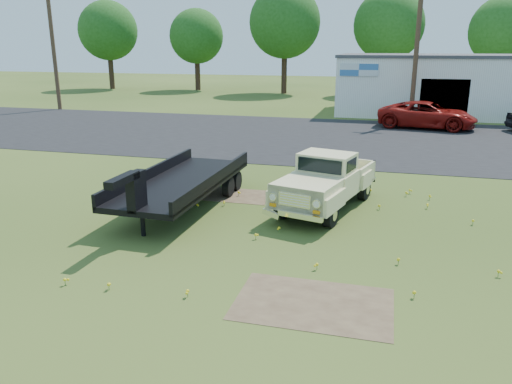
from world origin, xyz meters
TOP-DOWN VIEW (x-y plane):
  - ground at (0.00, 0.00)m, footprint 140.00×140.00m
  - asphalt_lot at (0.00, 15.00)m, footprint 90.00×14.00m
  - dirt_patch_a at (1.50, -3.00)m, footprint 3.00×2.00m
  - dirt_patch_b at (-2.00, 3.50)m, footprint 2.20×1.60m
  - commercial_building at (6.00, 26.99)m, footprint 14.20×8.20m
  - utility_pole_west at (-22.00, 22.00)m, footprint 1.60×0.30m
  - utility_pole_mid at (4.00, 22.00)m, footprint 1.60×0.30m
  - treeline_a at (-28.00, 40.00)m, footprint 6.40×6.40m
  - treeline_b at (-18.00, 41.00)m, footprint 5.76×5.76m
  - treeline_c at (-8.00, 39.50)m, footprint 7.04×7.04m
  - treeline_d at (2.00, 40.50)m, footprint 6.72×6.72m
  - treeline_e at (12.00, 39.00)m, footprint 6.08×6.08m
  - vintage_pickup_truck at (0.96, 2.92)m, footprint 3.00×5.07m
  - flatbed_trailer at (-3.27, 1.95)m, footprint 2.38×6.74m
  - red_pickup at (4.83, 19.72)m, footprint 5.96×3.48m

SIDE VIEW (x-z plane):
  - ground at x=0.00m, z-range 0.00..0.00m
  - asphalt_lot at x=0.00m, z-range -0.01..0.01m
  - dirt_patch_a at x=1.50m, z-range -0.01..0.01m
  - dirt_patch_b at x=-2.00m, z-range -0.01..0.01m
  - red_pickup at x=4.83m, z-range 0.00..1.56m
  - vintage_pickup_truck at x=0.96m, z-range 0.00..1.73m
  - flatbed_trailer at x=-3.27m, z-range 0.00..1.83m
  - commercial_building at x=6.00m, z-range 0.03..4.18m
  - utility_pole_west at x=-22.00m, z-range 0.10..9.10m
  - utility_pole_mid at x=4.00m, z-range 0.10..9.10m
  - treeline_b at x=-18.00m, z-range 1.38..9.95m
  - treeline_e at x=12.00m, z-range 1.46..10.51m
  - treeline_a at x=-28.00m, z-range 1.54..11.06m
  - treeline_d at x=2.00m, z-range 1.62..11.62m
  - treeline_c at x=-8.00m, z-range 1.70..12.17m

